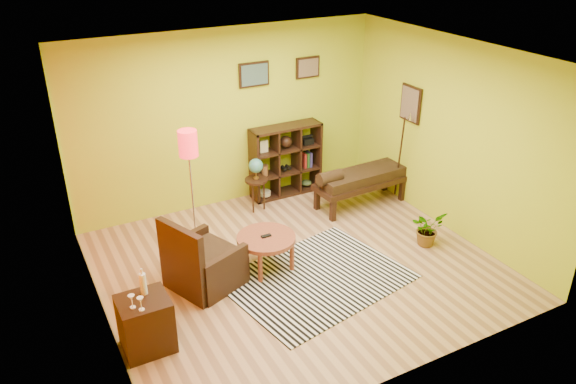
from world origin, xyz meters
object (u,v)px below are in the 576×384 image
floor_lamp (189,154)px  side_cabinet (146,323)px  armchair (202,265)px  cube_shelf (287,160)px  bench (359,179)px  globe_table (256,172)px  coffee_table (266,241)px  potted_plant (427,232)px

floor_lamp → side_cabinet: bearing=-124.0°
armchair → cube_shelf: bearing=40.2°
armchair → bench: (2.99, 0.91, 0.17)m
side_cabinet → bench: (3.92, 1.71, 0.14)m
globe_table → cube_shelf: size_ratio=0.73×
side_cabinet → coffee_table: bearing=23.3°
coffee_table → armchair: (-0.89, 0.02, -0.11)m
globe_table → bench: (1.51, -0.63, -0.20)m
armchair → globe_table: 2.17m
cube_shelf → potted_plant: 2.63m
globe_table → potted_plant: bearing=-51.1°
floor_lamp → cube_shelf: floor_lamp is taller
side_cabinet → potted_plant: size_ratio=1.85×
side_cabinet → globe_table: 3.38m
floor_lamp → potted_plant: 3.50m
armchair → coffee_table: bearing=-1.2°
bench → coffee_table: bearing=-156.2°
armchair → potted_plant: armchair is taller
armchair → side_cabinet: armchair is taller
side_cabinet → floor_lamp: size_ratio=0.54×
armchair → side_cabinet: size_ratio=1.09×
cube_shelf → coffee_table: bearing=-124.7°
armchair → bench: 3.13m
floor_lamp → bench: floor_lamp is taller
floor_lamp → globe_table: bearing=26.2°
floor_lamp → bench: bearing=-0.4°
side_cabinet → potted_plant: bearing=3.5°
armchair → globe_table: size_ratio=1.18×
coffee_table → bench: size_ratio=0.48×
armchair → floor_lamp: (0.24, 0.93, 1.12)m
coffee_table → bench: bench is taller
cube_shelf → side_cabinet: bearing=-139.6°
globe_table → bench: bearing=-22.7°
coffee_table → floor_lamp: floor_lamp is taller
potted_plant → armchair: bearing=170.1°
armchair → globe_table: bearing=46.1°
side_cabinet → floor_lamp: floor_lamp is taller
coffee_table → globe_table: 1.69m
globe_table → cube_shelf: bearing=23.7°
coffee_table → potted_plant: bearing=-13.2°
coffee_table → cube_shelf: bearing=55.3°
armchair → globe_table: (1.48, 1.54, 0.37)m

